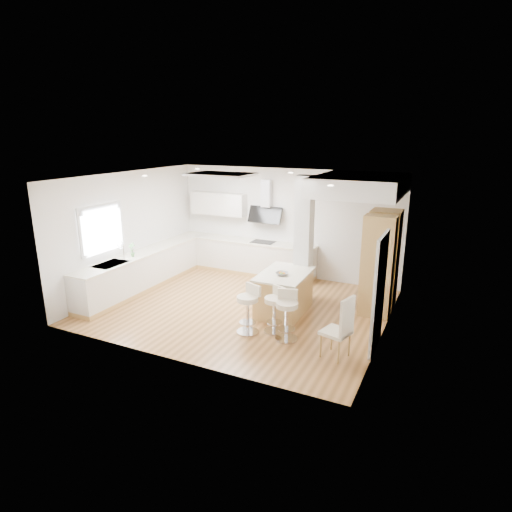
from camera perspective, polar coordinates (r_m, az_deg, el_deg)
The scene contains 18 objects.
ground at distance 9.40m, azimuth -1.93°, elevation -6.77°, with size 6.00×6.00×0.00m, color #AA743F.
ceiling at distance 9.40m, azimuth -1.93°, elevation -6.77°, with size 6.00×5.00×0.02m, color white.
wall_back at distance 11.17m, azimuth 3.93°, elevation 4.42°, with size 6.00×0.04×2.80m, color silver.
wall_left at distance 10.64m, azimuth -16.52°, elevation 3.20°, with size 0.04×5.00×2.80m, color silver.
wall_right at distance 8.06m, azimuth 17.25°, elevation -0.86°, with size 0.04×5.00×2.80m, color silver.
skylight at distance 9.61m, azimuth -4.67°, elevation 10.78°, with size 4.10×2.10×0.06m.
window_left at distance 9.92m, azimuth -19.90°, elevation 3.74°, with size 0.06×1.28×1.07m.
doorway_right at distance 7.63m, azimuth 16.11°, elevation -4.91°, with size 0.05×1.00×2.10m.
counter_left at distance 10.86m, azimuth -14.14°, elevation -1.52°, with size 0.63×4.50×1.35m.
counter_back at distance 11.45m, azimuth -0.90°, elevation 1.12°, with size 3.62×0.63×2.50m.
pillar at distance 9.40m, azimuth 6.37°, elevation 2.12°, with size 0.35×0.35×2.80m.
soffit at distance 9.33m, azimuth 13.71°, elevation 9.17°, with size 1.78×2.20×0.40m.
oven_column at distance 9.37m, azimuth 16.30°, elevation -0.69°, with size 0.63×1.21×2.10m.
peninsula at distance 9.00m, azimuth 3.77°, elevation -4.86°, with size 0.99×1.45×0.93m.
bar_stool_a at distance 8.05m, azimuth -1.04°, elevation -6.74°, with size 0.54×0.54×0.94m.
bar_stool_b at distance 8.11m, azimuth 2.56°, elevation -6.84°, with size 0.51×0.51×0.88m.
bar_stool_c at distance 7.81m, azimuth 4.14°, elevation -7.54°, with size 0.53×0.53×0.93m.
dining_chair at distance 7.26m, azimuth 11.32°, elevation -9.16°, with size 0.53×0.53×1.11m.
Camera 1 is at (4.02, -7.67, 3.65)m, focal length 30.00 mm.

